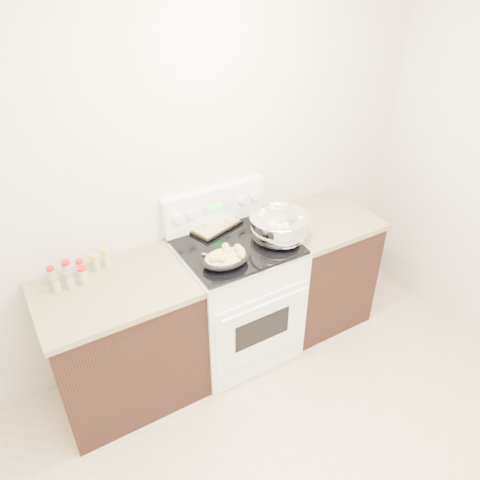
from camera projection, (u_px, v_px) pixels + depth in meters
room_shell at (364, 289)px, 1.50m from camera, size 4.10×3.60×2.75m
counter_left at (124, 342)px, 3.00m from camera, size 0.93×0.67×0.92m
counter_right at (316, 268)px, 3.67m from camera, size 0.73×0.67×0.92m
kitchen_range at (236, 296)px, 3.33m from camera, size 0.78×0.73×1.22m
mixing_bowl at (279, 227)px, 3.08m from camera, size 0.42×0.42×0.23m
roasting_pan at (226, 258)px, 2.86m from camera, size 0.32×0.23×0.12m
baking_sheet at (213, 225)px, 3.25m from camera, size 0.41×0.34×0.06m
wooden_spoon at (220, 264)px, 2.88m from camera, size 0.19×0.22×0.04m
blue_ladle at (282, 228)px, 3.18m from camera, size 0.18×0.24×0.10m
spice_jars at (77, 272)px, 2.77m from camera, size 0.37×0.15×0.13m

